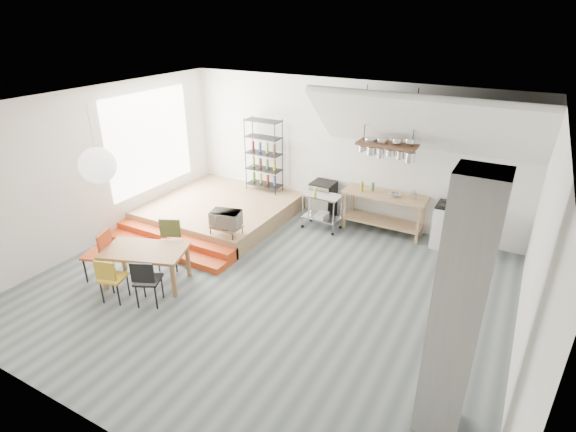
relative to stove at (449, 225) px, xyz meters
The scene contains 26 objects.
floor 4.05m from the stove, 128.38° to the right, with size 8.00×8.00×0.00m, color #525C5F.
wall_back 2.76m from the stove, behind, with size 8.00×0.04×3.20m, color silver.
wall_left 7.31m from the stove, 154.10° to the right, with size 0.04×7.00×3.20m, color silver.
wall_right 3.67m from the stove, 64.58° to the right, with size 0.04×7.00×3.20m, color silver.
ceiling 4.86m from the stove, 128.38° to the right, with size 8.00×7.00×0.02m, color white.
slope_ceiling 2.20m from the stove, 159.90° to the right, with size 4.40×1.80×0.15m, color white.
window_pane 6.82m from the stove, 165.66° to the right, with size 0.02×2.50×2.20m, color white.
platform 5.14m from the stove, 166.98° to the right, with size 3.00×3.00×0.40m, color #9D764E.
step_lower 5.90m from the stove, 148.15° to the right, with size 3.00×0.35×0.13m, color #CA4217.
step_upper 5.72m from the stove, 151.14° to the right, with size 3.00×0.35×0.27m, color #CA4217.
concrete_column 4.86m from the stove, 80.25° to the right, with size 0.50×0.50×3.20m, color gray.
kitchen_counter 1.41m from the stove, behind, with size 1.80×0.60×0.91m.
stove is the anchor object (origin of this frame).
pot_rack 2.04m from the stove, behind, with size 1.20×0.50×1.43m.
wire_shelving 4.58m from the stove, behind, with size 0.88×0.38×1.80m.
microwave_shelf 4.58m from the stove, 148.33° to the right, with size 0.60×0.40×0.16m.
paper_lantern 6.81m from the stove, 139.76° to the right, with size 0.60×0.60×0.60m, color white.
dining_table 6.03m from the stove, 137.73° to the right, with size 1.62×1.24×0.68m.
chair_mustard 6.60m from the stove, 133.59° to the right, with size 0.47×0.47×0.84m.
chair_black 6.04m from the stove, 130.81° to the right, with size 0.53×0.53×0.87m.
chair_olive 5.65m from the stove, 143.21° to the right, with size 0.56×0.56×0.92m.
chair_red 6.84m from the stove, 140.55° to the right, with size 0.56×0.56×0.96m.
rolling_cart 2.70m from the stove, 169.10° to the right, with size 0.85×0.51×0.82m.
mini_fridge 2.89m from the stove, behind, with size 0.52×0.52×0.89m, color black.
microwave 4.59m from the stove, 148.33° to the right, with size 0.59×0.40×0.33m, color beige.
bowl 1.26m from the stove, behind, with size 0.24×0.24×0.06m, color silver.
Camera 1 is at (3.60, -5.76, 4.52)m, focal length 28.00 mm.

